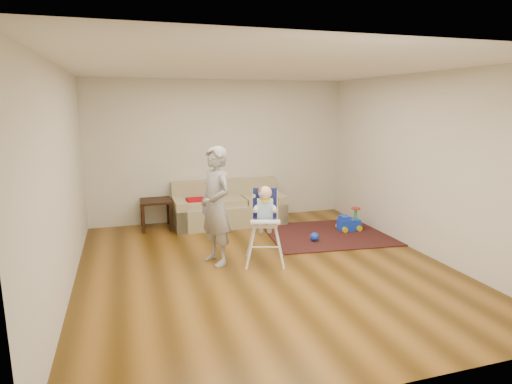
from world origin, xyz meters
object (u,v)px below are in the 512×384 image
object	(u,v)px
side_table	(156,214)
high_chair	(265,226)
adult	(216,206)
sofa	(229,203)
toy_ball	(315,237)
ride_on_toy	(349,219)

from	to	relation	value
side_table	high_chair	distance (m)	2.62
adult	sofa	bearing A→B (deg)	141.54
sofa	adult	size ratio (longest dim) A/B	1.24
toy_ball	adult	xyz separation A→B (m)	(-1.75, -0.45, 0.75)
high_chair	sofa	bearing A→B (deg)	107.56
sofa	high_chair	xyz separation A→B (m)	(0.01, -2.12, 0.14)
adult	high_chair	bearing A→B (deg)	53.74
high_chair	toy_ball	bearing A→B (deg)	48.01
toy_ball	adult	distance (m)	1.95
sofa	toy_ball	xyz separation A→B (m)	(1.09, -1.48, -0.31)
high_chair	ride_on_toy	bearing A→B (deg)	45.52
sofa	ride_on_toy	xyz separation A→B (m)	(1.95, -1.08, -0.18)
ride_on_toy	adult	xyz separation A→B (m)	(-2.60, -0.85, 0.62)
ride_on_toy	sofa	bearing A→B (deg)	151.83
toy_ball	side_table	bearing A→B (deg)	147.11
sofa	toy_ball	size ratio (longest dim) A/B	14.44
sofa	ride_on_toy	distance (m)	2.24
sofa	ride_on_toy	bearing A→B (deg)	-29.34
ride_on_toy	adult	world-z (taller)	adult
ride_on_toy	toy_ball	world-z (taller)	ride_on_toy
ride_on_toy	high_chair	bearing A→B (deg)	-150.96
side_table	high_chair	bearing A→B (deg)	-58.59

